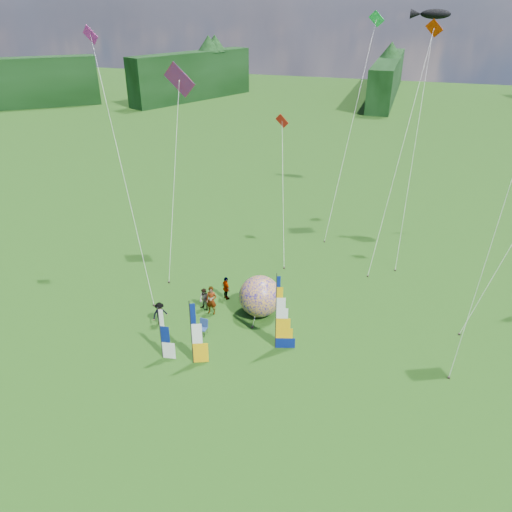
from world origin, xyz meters
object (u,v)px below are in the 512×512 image
(feather_banner_main, at_px, (276,313))
(spectator_a, at_px, (211,300))
(spectator_d, at_px, (226,288))
(spectator_b, at_px, (204,299))
(side_banner_left, at_px, (191,334))
(bol_inflatable, at_px, (260,296))
(kite_whale, at_px, (417,131))
(side_banner_far, at_px, (160,334))
(spectator_c, at_px, (160,314))
(camp_chair, at_px, (202,328))

(feather_banner_main, bearing_deg, spectator_a, 139.46)
(feather_banner_main, distance_m, spectator_d, 6.20)
(spectator_a, xyz_separation_m, spectator_b, (-0.58, 0.25, -0.20))
(side_banner_left, distance_m, spectator_b, 5.34)
(feather_banner_main, bearing_deg, spectator_b, 139.64)
(bol_inflatable, bearing_deg, spectator_b, -170.75)
(feather_banner_main, height_order, spectator_a, feather_banner_main)
(side_banner_left, distance_m, kite_whale, 22.66)
(side_banner_far, relative_size, spectator_b, 2.12)
(spectator_c, bearing_deg, spectator_b, -7.26)
(side_banner_far, xyz_separation_m, spectator_c, (-1.57, 2.85, -0.84))
(spectator_b, relative_size, camp_chair, 1.58)
(spectator_c, bearing_deg, side_banner_left, -95.81)
(camp_chair, height_order, kite_whale, kite_whale)
(bol_inflatable, height_order, kite_whale, kite_whale)
(side_banner_left, relative_size, spectator_c, 2.54)
(feather_banner_main, distance_m, side_banner_far, 6.35)
(side_banner_left, bearing_deg, feather_banner_main, 11.98)
(feather_banner_main, relative_size, kite_whale, 0.26)
(spectator_c, bearing_deg, kite_whale, -5.94)
(camp_chair, relative_size, kite_whale, 0.05)
(spectator_d, bearing_deg, feather_banner_main, -178.36)
(spectator_c, distance_m, kite_whale, 22.64)
(spectator_a, distance_m, spectator_c, 3.26)
(side_banner_far, relative_size, camp_chair, 3.35)
(feather_banner_main, distance_m, kite_whale, 18.77)
(bol_inflatable, xyz_separation_m, spectator_c, (-5.45, -2.84, -0.55))
(side_banner_far, relative_size, spectator_c, 2.12)
(spectator_a, bearing_deg, feather_banner_main, -24.19)
(spectator_a, height_order, kite_whale, kite_whale)
(bol_inflatable, xyz_separation_m, kite_whale, (7.94, 13.45, 7.69))
(spectator_b, distance_m, kite_whale, 19.88)
(feather_banner_main, height_order, side_banner_far, feather_banner_main)
(side_banner_far, relative_size, kite_whale, 0.18)
(spectator_b, xyz_separation_m, kite_whale, (11.43, 14.02, 8.24))
(feather_banner_main, bearing_deg, camp_chair, 164.78)
(spectator_d, bearing_deg, spectator_a, 124.92)
(side_banner_left, distance_m, spectator_c, 4.49)
(feather_banner_main, height_order, camp_chair, feather_banner_main)
(feather_banner_main, height_order, bol_inflatable, feather_banner_main)
(spectator_b, relative_size, spectator_d, 0.93)
(feather_banner_main, xyz_separation_m, side_banner_far, (-5.71, -2.69, -0.75))
(bol_inflatable, bearing_deg, spectator_d, 158.65)
(spectator_b, height_order, spectator_c, spectator_c)
(side_banner_far, distance_m, camp_chair, 3.15)
(spectator_c, distance_m, camp_chair, 2.87)
(spectator_b, distance_m, camp_chair, 2.65)
(bol_inflatable, height_order, spectator_a, bol_inflatable)
(spectator_a, bearing_deg, side_banner_left, -79.65)
(spectator_b, bearing_deg, bol_inflatable, 26.88)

